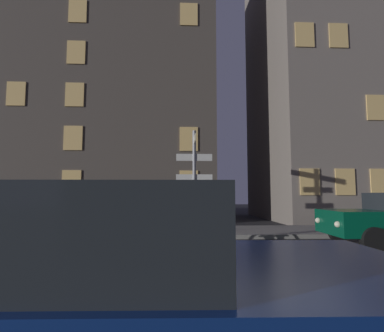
% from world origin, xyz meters
% --- Properties ---
extents(ground_plane, '(80.00, 80.00, 0.00)m').
position_xyz_m(ground_plane, '(0.00, 0.00, 0.00)').
color(ground_plane, '#232326').
extents(sidewalk_kerb, '(40.00, 2.95, 0.14)m').
position_xyz_m(sidewalk_kerb, '(0.00, 6.09, 0.07)').
color(sidewalk_kerb, gray).
rests_on(sidewalk_kerb, ground_plane).
extents(signpost, '(1.24, 1.43, 3.49)m').
position_xyz_m(signpost, '(-1.22, 5.17, 2.17)').
color(signpost, gray).
rests_on(signpost, sidewalk_kerb).
extents(car_side_parked, '(3.95, 2.09, 1.48)m').
position_xyz_m(car_side_parked, '(-2.25, -3.30, 0.79)').
color(car_side_parked, navy).
rests_on(car_side_parked, ground_plane).
extents(cyclist, '(1.82, 0.34, 1.61)m').
position_xyz_m(cyclist, '(-1.39, 3.13, 0.75)').
color(cyclist, black).
rests_on(cyclist, ground_plane).
extents(building_left_block, '(11.26, 9.75, 16.00)m').
position_xyz_m(building_left_block, '(-5.46, 14.59, 8.00)').
color(building_left_block, '#4C443D').
rests_on(building_left_block, ground_plane).
extents(building_right_block, '(8.17, 8.70, 16.84)m').
position_xyz_m(building_right_block, '(7.43, 12.61, 8.42)').
color(building_right_block, slate).
rests_on(building_right_block, ground_plane).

